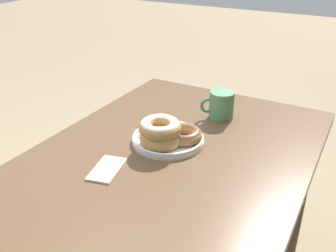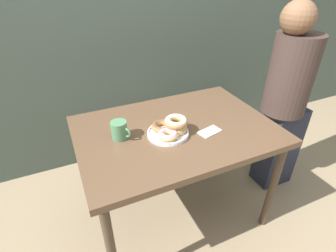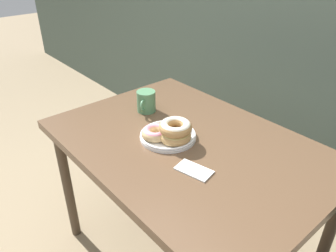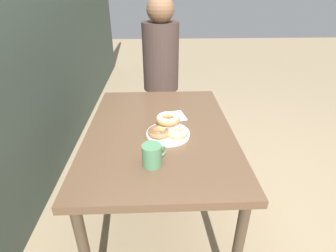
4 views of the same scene
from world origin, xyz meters
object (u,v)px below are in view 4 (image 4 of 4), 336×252
(dining_table, at_px, (160,140))
(napkin, at_px, (178,116))
(coffee_mug, at_px, (152,155))
(person_figure, at_px, (161,81))
(donut_plate, at_px, (168,128))

(dining_table, distance_m, napkin, 0.22)
(dining_table, relative_size, napkin, 7.97)
(napkin, bearing_deg, coffee_mug, 162.40)
(dining_table, bearing_deg, person_figure, -1.42)
(dining_table, relative_size, person_figure, 0.83)
(napkin, bearing_deg, person_figure, 8.16)
(donut_plate, relative_size, coffee_mug, 2.34)
(dining_table, height_order, coffee_mug, coffee_mug)
(person_figure, relative_size, napkin, 9.57)
(coffee_mug, distance_m, person_figure, 1.20)
(dining_table, xyz_separation_m, person_figure, (0.86, -0.02, 0.07))
(donut_plate, distance_m, coffee_mug, 0.29)
(coffee_mug, relative_size, napkin, 0.79)
(dining_table, height_order, napkin, napkin)
(donut_plate, bearing_deg, dining_table, 37.67)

